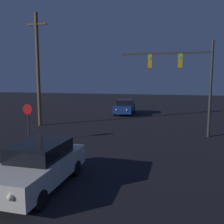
# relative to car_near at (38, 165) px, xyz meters

# --- Properties ---
(car_near) EXTENTS (1.95, 4.48, 1.57)m
(car_near) POSITION_rel_car_near_xyz_m (0.00, 0.00, 0.00)
(car_near) COLOR beige
(car_near) RESTS_ON ground_plane
(car_far) EXTENTS (2.17, 4.56, 1.57)m
(car_far) POSITION_rel_car_near_xyz_m (-0.63, 18.71, 0.00)
(car_far) COLOR navy
(car_far) RESTS_ON ground_plane
(traffic_signal_mast) EXTENTS (5.98, 0.30, 6.25)m
(traffic_signal_mast) POSITION_rel_car_near_xyz_m (5.28, 9.70, 3.42)
(traffic_signal_mast) COLOR #2D2D2D
(traffic_signal_mast) RESTS_ON ground_plane
(stop_sign) EXTENTS (0.62, 0.07, 2.33)m
(stop_sign) POSITION_rel_car_near_xyz_m (-3.88, 5.46, 0.80)
(stop_sign) COLOR #2D2D2D
(stop_sign) RESTS_ON ground_plane
(utility_pole) EXTENTS (1.71, 0.28, 8.95)m
(utility_pole) POSITION_rel_car_near_xyz_m (-6.13, 10.62, 3.84)
(utility_pole) COLOR brown
(utility_pole) RESTS_ON ground_plane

